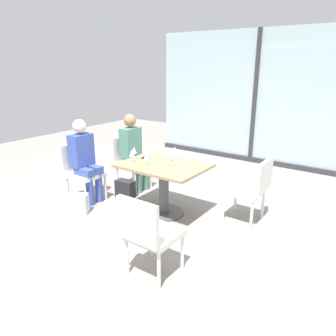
# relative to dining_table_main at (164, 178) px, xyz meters

# --- Properties ---
(ground_plane) EXTENTS (12.00, 12.00, 0.00)m
(ground_plane) POSITION_rel_dining_table_main_xyz_m (0.00, 0.00, -0.53)
(ground_plane) COLOR gray
(window_wall_backdrop) EXTENTS (4.52, 0.10, 2.70)m
(window_wall_backdrop) POSITION_rel_dining_table_main_xyz_m (0.00, 3.20, 0.68)
(window_wall_backdrop) COLOR #A2B7BC
(window_wall_backdrop) RESTS_ON ground_plane
(dining_table_main) EXTENTS (1.14, 0.85, 0.73)m
(dining_table_main) POSITION_rel_dining_table_main_xyz_m (0.00, 0.00, 0.00)
(dining_table_main) COLOR #997551
(dining_table_main) RESTS_ON ground_plane
(chair_far_left) EXTENTS (0.50, 0.46, 0.87)m
(chair_far_left) POSITION_rel_dining_table_main_xyz_m (-1.08, 0.48, -0.03)
(chair_far_left) COLOR silver
(chair_far_left) RESTS_ON ground_plane
(chair_side_end) EXTENTS (0.50, 0.46, 0.87)m
(chair_side_end) POSITION_rel_dining_table_main_xyz_m (-1.34, -0.32, -0.03)
(chair_side_end) COLOR silver
(chair_side_end) RESTS_ON ground_plane
(chair_far_right) EXTENTS (0.50, 0.46, 0.87)m
(chair_far_right) POSITION_rel_dining_table_main_xyz_m (1.08, 0.48, -0.03)
(chair_far_right) COLOR silver
(chair_far_right) RESTS_ON ground_plane
(chair_front_right) EXTENTS (0.46, 0.50, 0.87)m
(chair_front_right) POSITION_rel_dining_table_main_xyz_m (0.72, -1.23, -0.03)
(chair_front_right) COLOR silver
(chair_front_right) RESTS_ON ground_plane
(person_far_left) EXTENTS (0.39, 0.34, 1.26)m
(person_far_left) POSITION_rel_dining_table_main_xyz_m (-0.97, 0.48, 0.17)
(person_far_left) COLOR #4C7F6B
(person_far_left) RESTS_ON ground_plane
(person_side_end) EXTENTS (0.39, 0.34, 1.26)m
(person_side_end) POSITION_rel_dining_table_main_xyz_m (-1.23, -0.32, 0.17)
(person_side_end) COLOR #384C9E
(person_side_end) RESTS_ON ground_plane
(wine_glass_0) EXTENTS (0.07, 0.07, 0.18)m
(wine_glass_0) POSITION_rel_dining_table_main_xyz_m (-0.48, -0.05, 0.33)
(wine_glass_0) COLOR silver
(wine_glass_0) RESTS_ON dining_table_main
(wine_glass_1) EXTENTS (0.07, 0.07, 0.18)m
(wine_glass_1) POSITION_rel_dining_table_main_xyz_m (-0.31, 0.05, 0.33)
(wine_glass_1) COLOR silver
(wine_glass_1) RESTS_ON dining_table_main
(wine_glass_2) EXTENTS (0.07, 0.07, 0.18)m
(wine_glass_2) POSITION_rel_dining_table_main_xyz_m (-0.02, 0.29, 0.33)
(wine_glass_2) COLOR silver
(wine_glass_2) RESTS_ON dining_table_main
(wine_glass_3) EXTENTS (0.07, 0.07, 0.18)m
(wine_glass_3) POSITION_rel_dining_table_main_xyz_m (-0.40, -0.20, 0.33)
(wine_glass_3) COLOR silver
(wine_glass_3) RESTS_ON dining_table_main
(wine_glass_4) EXTENTS (0.07, 0.07, 0.18)m
(wine_glass_4) POSITION_rel_dining_table_main_xyz_m (0.32, 0.14, 0.33)
(wine_glass_4) COLOR silver
(wine_glass_4) RESTS_ON dining_table_main
(wine_glass_5) EXTENTS (0.07, 0.07, 0.18)m
(wine_glass_5) POSITION_rel_dining_table_main_xyz_m (-0.14, -0.20, 0.33)
(wine_glass_5) COLOR silver
(wine_glass_5) RESTS_ON dining_table_main
(wine_glass_6) EXTENTS (0.07, 0.07, 0.18)m
(wine_glass_6) POSITION_rel_dining_table_main_xyz_m (0.00, 0.14, 0.33)
(wine_glass_6) COLOR silver
(wine_glass_6) RESTS_ON dining_table_main
(coffee_cup) EXTENTS (0.08, 0.08, 0.09)m
(coffee_cup) POSITION_rel_dining_table_main_xyz_m (0.22, 0.32, 0.25)
(coffee_cup) COLOR white
(coffee_cup) RESTS_ON dining_table_main
(cell_phone_on_table) EXTENTS (0.11, 0.16, 0.01)m
(cell_phone_on_table) POSITION_rel_dining_table_main_xyz_m (-0.41, 0.10, 0.20)
(cell_phone_on_table) COLOR black
(cell_phone_on_table) RESTS_ON dining_table_main
(handbag_0) EXTENTS (0.31, 0.19, 0.28)m
(handbag_0) POSITION_rel_dining_table_main_xyz_m (-0.84, 0.11, -0.39)
(handbag_0) COLOR #232328
(handbag_0) RESTS_ON ground_plane
(handbag_1) EXTENTS (0.34, 0.28, 0.28)m
(handbag_1) POSITION_rel_dining_table_main_xyz_m (-1.01, -0.70, -0.39)
(handbag_1) COLOR silver
(handbag_1) RESTS_ON ground_plane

